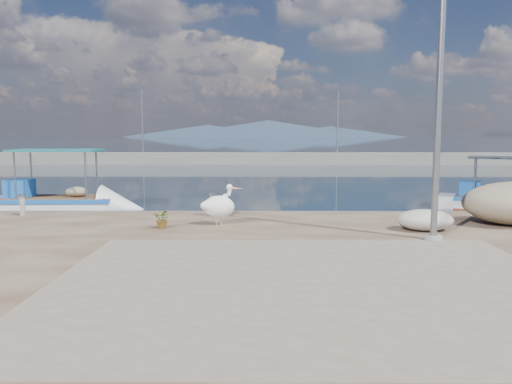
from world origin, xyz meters
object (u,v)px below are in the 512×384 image
at_px(boat_right, 503,205).
at_px(pelican, 219,206).
at_px(bollard_near, 213,203).
at_px(boat_left, 57,206).
at_px(lamp_post, 438,103).

height_order(boat_right, pelican, boat_right).
height_order(boat_right, bollard_near, boat_right).
bearing_deg(pelican, boat_right, 10.29).
xyz_separation_m(boat_left, lamp_post, (12.31, -7.49, 3.57)).
relative_size(boat_right, pelican, 4.50).
height_order(lamp_post, bollard_near, lamp_post).
height_order(boat_left, boat_right, boat_left).
xyz_separation_m(boat_right, bollard_near, (-11.38, -4.63, 0.70)).
distance_m(boat_left, boat_right, 17.97).
distance_m(boat_left, lamp_post, 14.84).
distance_m(boat_left, bollard_near, 7.72).
relative_size(boat_left, lamp_post, 0.87).
xyz_separation_m(boat_left, boat_right, (17.96, 0.64, -0.03)).
relative_size(lamp_post, bollard_near, 9.57).
bearing_deg(boat_right, lamp_post, -99.51).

